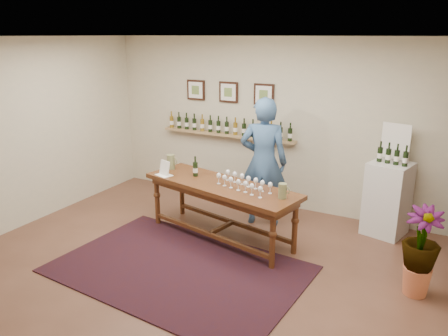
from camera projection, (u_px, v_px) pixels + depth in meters
The scene contains 14 objects.
ground at pixel (194, 267), 5.52m from camera, with size 6.00×6.00×0.00m, color #543325.
room_shell at pixel (401, 168), 5.81m from camera, with size 6.00×6.00×6.00m.
rug at pixel (179, 269), 5.47m from camera, with size 3.03×2.02×0.02m, color #44150C.
tasting_table at pixel (221, 192), 6.13m from camera, with size 2.43×1.21×0.83m.
table_glasses at pixel (243, 183), 5.88m from camera, with size 1.19×0.27×0.16m, color white, non-canonical shape.
table_bottles at pixel (198, 165), 6.40m from camera, with size 0.31×0.18×0.33m, color black, non-canonical shape.
pitcher_left at pixel (171, 162), 6.73m from camera, with size 0.14×0.14×0.22m, color olive, non-canonical shape.
pitcher_right at pixel (283, 191), 5.52m from camera, with size 0.13×0.13×0.20m, color olive, non-canonical shape.
menu_card at pixel (165, 168), 6.44m from camera, with size 0.24×0.17×0.22m, color white.
display_pedestal at pixel (387, 199), 6.32m from camera, with size 0.54×0.54×1.08m, color silver.
pedestal_bottles at pixel (393, 154), 6.09m from camera, with size 0.29×0.08×0.29m, color black, non-canonical shape.
info_sign at pixel (396, 141), 6.21m from camera, with size 0.41×0.02×0.57m, color white.
potted_plant at pixel (420, 252), 4.81m from camera, with size 0.55×0.55×0.91m.
person at pixel (263, 162), 6.55m from camera, with size 0.72×0.47×1.97m, color #35557E.
Camera 1 is at (2.63, -4.15, 2.82)m, focal length 35.00 mm.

